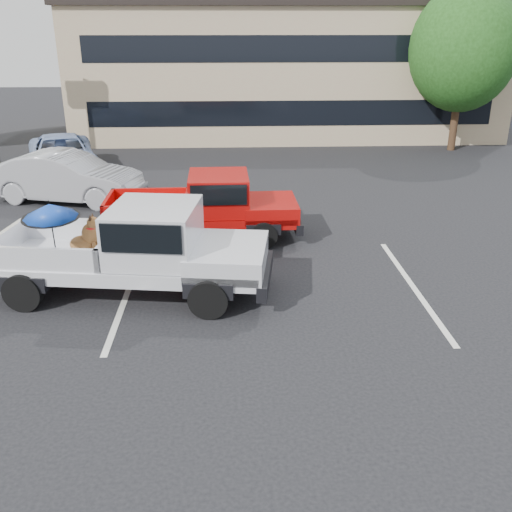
% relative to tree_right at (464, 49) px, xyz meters
% --- Properties ---
extents(ground, '(90.00, 90.00, 0.00)m').
position_rel_tree_right_xyz_m(ground, '(-9.00, -16.00, -4.21)').
color(ground, black).
rests_on(ground, ground).
extents(stripe_left, '(0.12, 5.00, 0.01)m').
position_rel_tree_right_xyz_m(stripe_left, '(-12.00, -14.00, -4.21)').
color(stripe_left, silver).
rests_on(stripe_left, ground).
extents(stripe_right, '(0.12, 5.00, 0.01)m').
position_rel_tree_right_xyz_m(stripe_right, '(-6.00, -14.00, -4.21)').
color(stripe_right, silver).
rests_on(stripe_right, ground).
extents(motel_building, '(20.40, 8.40, 6.30)m').
position_rel_tree_right_xyz_m(motel_building, '(-7.00, 4.99, -1.00)').
color(motel_building, tan).
rests_on(motel_building, ground).
extents(tree_right, '(4.46, 4.46, 6.78)m').
position_rel_tree_right_xyz_m(tree_right, '(0.00, 0.00, 0.00)').
color(tree_right, '#332114').
rests_on(tree_right, ground).
extents(tree_back, '(4.68, 4.68, 7.11)m').
position_rel_tree_right_xyz_m(tree_back, '(-3.00, 8.00, 0.20)').
color(tree_back, '#332114').
rests_on(tree_back, ground).
extents(silver_pickup, '(5.90, 2.69, 2.06)m').
position_rel_tree_right_xyz_m(silver_pickup, '(-11.59, -14.05, -3.16)').
color(silver_pickup, black).
rests_on(silver_pickup, ground).
extents(red_pickup, '(5.13, 1.97, 1.68)m').
position_rel_tree_right_xyz_m(red_pickup, '(-10.27, -10.81, -3.29)').
color(red_pickup, black).
rests_on(red_pickup, ground).
extents(silver_sedan, '(4.92, 2.76, 1.54)m').
position_rel_tree_right_xyz_m(silver_sedan, '(-14.88, -7.24, -3.44)').
color(silver_sedan, '#A6A8AD').
rests_on(silver_sedan, ground).
extents(blue_suv, '(3.69, 5.44, 1.38)m').
position_rel_tree_right_xyz_m(blue_suv, '(-16.00, -3.58, -3.52)').
color(blue_suv, '#8399C3').
rests_on(blue_suv, ground).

